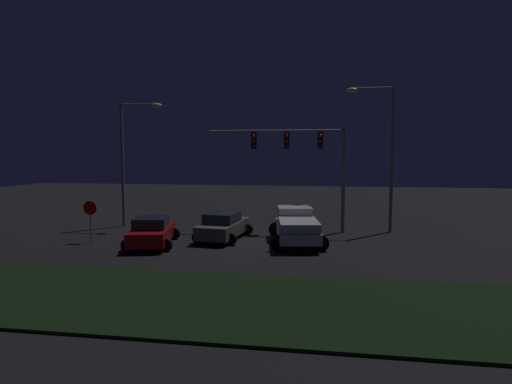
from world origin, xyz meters
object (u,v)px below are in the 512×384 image
object	(u,v)px
pickup_truck	(296,224)
street_lamp_right	(383,141)
car_sedan	(152,231)
stop_sign	(90,213)
car_sedan_far	(223,226)
traffic_signal_gantry	(303,151)
street_lamp_left	(131,148)

from	to	relation	value
pickup_truck	street_lamp_right	size ratio (longest dim) A/B	0.64
car_sedan	stop_sign	xyz separation A→B (m)	(-3.59, 0.28, 0.82)
car_sedan_far	traffic_signal_gantry	xyz separation A→B (m)	(4.19, 3.09, 4.16)
pickup_truck	street_lamp_right	xyz separation A→B (m)	(4.88, 3.90, 4.49)
car_sedan_far	street_lamp_left	world-z (taller)	street_lamp_left
street_lamp_right	stop_sign	xyz separation A→B (m)	(-15.79, -5.55, -3.93)
car_sedan	street_lamp_right	xyz separation A→B (m)	(12.20, 5.82, 4.75)
pickup_truck	street_lamp_left	distance (m)	12.13
street_lamp_left	stop_sign	bearing A→B (deg)	-90.15
traffic_signal_gantry	pickup_truck	bearing A→B (deg)	-92.30
traffic_signal_gantry	car_sedan_far	bearing A→B (deg)	-143.56
car_sedan	street_lamp_left	xyz separation A→B (m)	(-3.58, 5.33, 4.35)
car_sedan	traffic_signal_gantry	distance (m)	10.03
car_sedan	street_lamp_left	distance (m)	7.75
pickup_truck	traffic_signal_gantry	xyz separation A→B (m)	(0.13, 3.34, 3.90)
street_lamp_right	stop_sign	bearing A→B (deg)	-160.64
traffic_signal_gantry	stop_sign	world-z (taller)	traffic_signal_gantry
car_sedan_far	street_lamp_right	xyz separation A→B (m)	(8.93, 3.64, 4.75)
street_lamp_right	stop_sign	size ratio (longest dim) A/B	3.93
pickup_truck	street_lamp_left	bearing A→B (deg)	64.02
pickup_truck	car_sedan_far	xyz separation A→B (m)	(-4.05, 0.25, -0.26)
traffic_signal_gantry	street_lamp_right	distance (m)	4.81
car_sedan	stop_sign	distance (m)	3.70
street_lamp_right	traffic_signal_gantry	bearing A→B (deg)	-173.34
street_lamp_right	stop_sign	distance (m)	17.19
car_sedan_far	street_lamp_right	size ratio (longest dim) A/B	0.52
street_lamp_left	traffic_signal_gantry	bearing A→B (deg)	-0.31
pickup_truck	stop_sign	distance (m)	11.05
traffic_signal_gantry	street_lamp_right	size ratio (longest dim) A/B	0.95
pickup_truck	car_sedan	world-z (taller)	pickup_truck
car_sedan	traffic_signal_gantry	xyz separation A→B (m)	(7.45, 5.27, 4.16)
car_sedan	street_lamp_left	bearing A→B (deg)	21.82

